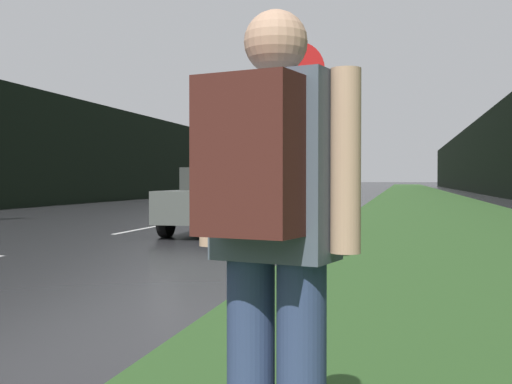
% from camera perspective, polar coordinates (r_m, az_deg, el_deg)
% --- Properties ---
extents(grass_verge, '(6.00, 240.00, 0.02)m').
position_cam_1_polar(grass_verge, '(40.05, 14.70, -0.62)').
color(grass_verge, '#2D5123').
rests_on(grass_verge, ground_plane).
extents(lane_stripe_c, '(0.12, 3.00, 0.01)m').
position_cam_1_polar(lane_stripe_c, '(15.73, -10.22, -3.26)').
color(lane_stripe_c, silver).
rests_on(lane_stripe_c, ground_plane).
extents(lane_stripe_d, '(0.12, 3.00, 0.01)m').
position_cam_1_polar(lane_stripe_d, '(22.32, -3.18, -1.96)').
color(lane_stripe_d, silver).
rests_on(lane_stripe_d, ground_plane).
extents(lane_stripe_e, '(0.12, 3.00, 0.01)m').
position_cam_1_polar(lane_stripe_e, '(29.11, 0.62, -1.24)').
color(lane_stripe_e, silver).
rests_on(lane_stripe_e, ground_plane).
extents(lane_stripe_f, '(0.12, 3.00, 0.01)m').
position_cam_1_polar(lane_stripe_f, '(35.98, 2.97, -0.79)').
color(lane_stripe_f, silver).
rests_on(lane_stripe_f, ground_plane).
extents(treeline_far_side, '(2.00, 140.00, 5.19)m').
position_cam_1_polar(treeline_far_side, '(52.72, -5.57, 2.63)').
color(treeline_far_side, black).
rests_on(treeline_far_side, ground_plane).
extents(treeline_near_side, '(2.00, 140.00, 6.40)m').
position_cam_1_polar(treeline_near_side, '(50.59, 21.16, 3.31)').
color(treeline_near_side, black).
rests_on(treeline_near_side, ground_plane).
extents(stop_sign, '(0.69, 0.07, 2.90)m').
position_cam_1_polar(stop_sign, '(7.94, 3.63, 5.32)').
color(stop_sign, slate).
rests_on(stop_sign, ground_plane).
extents(hitchhiker_with_backpack, '(0.61, 0.50, 1.80)m').
position_cam_1_polar(hitchhiker_with_backpack, '(2.25, 1.35, -3.16)').
color(hitchhiker_with_backpack, navy).
rests_on(hitchhiker_with_backpack, ground_plane).
extents(car_passing_near, '(1.93, 4.25, 1.46)m').
position_cam_1_polar(car_passing_near, '(14.46, -2.87, -0.70)').
color(car_passing_near, '#4C514C').
rests_on(car_passing_near, ground_plane).
extents(car_passing_far, '(1.92, 4.14, 1.45)m').
position_cam_1_polar(car_passing_far, '(35.46, 6.48, 0.33)').
color(car_passing_far, '#4C514C').
rests_on(car_passing_far, ground_plane).
extents(car_oncoming, '(2.04, 4.30, 1.35)m').
position_cam_1_polar(car_oncoming, '(41.26, 1.10, 0.43)').
color(car_oncoming, black).
rests_on(car_oncoming, ground_plane).
extents(delivery_truck, '(2.58, 8.14, 3.65)m').
position_cam_1_polar(delivery_truck, '(92.37, 7.61, 1.55)').
color(delivery_truck, '#6E684F').
rests_on(delivery_truck, ground_plane).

